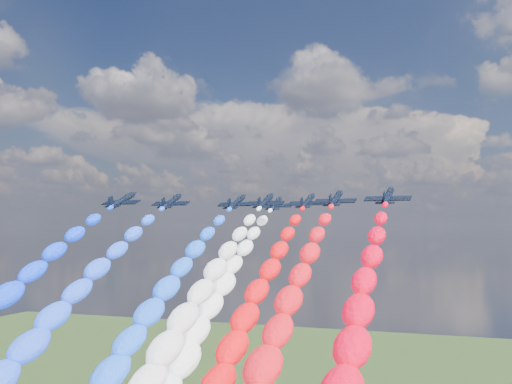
% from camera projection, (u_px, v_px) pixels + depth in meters
% --- Properties ---
extents(jet_0, '(9.92, 13.12, 7.04)m').
position_uv_depth(jet_0, '(122.00, 200.00, 140.04)').
color(jet_0, black).
extents(jet_1, '(9.84, 13.06, 7.04)m').
position_uv_depth(jet_1, '(172.00, 202.00, 146.77)').
color(jet_1, black).
extents(trail_1, '(6.62, 91.20, 56.99)m').
position_uv_depth(trail_1, '(42.00, 349.00, 100.62)').
color(trail_1, blue).
extents(jet_2, '(9.91, 13.11, 7.04)m').
position_uv_depth(jet_2, '(237.00, 202.00, 151.61)').
color(jet_2, black).
extents(trail_2, '(6.62, 91.20, 56.99)m').
position_uv_depth(trail_2, '(141.00, 344.00, 105.46)').
color(trail_2, blue).
extents(jet_3, '(9.63, 12.91, 7.04)m').
position_uv_depth(jet_3, '(266.00, 201.00, 145.03)').
color(jet_3, black).
extents(trail_3, '(6.62, 91.20, 56.99)m').
position_uv_depth(trail_3, '(177.00, 351.00, 98.88)').
color(trail_3, white).
extents(jet_4, '(9.91, 13.11, 7.04)m').
position_uv_depth(jet_4, '(276.00, 204.00, 160.41)').
color(jet_4, black).
extents(trail_4, '(6.62, 91.20, 56.99)m').
position_uv_depth(trail_4, '(204.00, 335.00, 114.25)').
color(trail_4, white).
extents(jet_5, '(10.02, 13.19, 7.04)m').
position_uv_depth(jet_5, '(307.00, 201.00, 145.28)').
color(jet_5, black).
extents(trail_5, '(6.62, 91.20, 56.99)m').
position_uv_depth(trail_5, '(239.00, 351.00, 99.13)').
color(trail_5, red).
extents(jet_6, '(9.94, 13.14, 7.04)m').
position_uv_depth(jet_6, '(336.00, 199.00, 132.20)').
color(jet_6, black).
extents(trail_6, '(6.62, 91.20, 56.99)m').
position_uv_depth(trail_6, '(272.00, 370.00, 86.05)').
color(trail_6, red).
extents(jet_7, '(9.96, 13.15, 7.04)m').
position_uv_depth(jet_7, '(388.00, 196.00, 120.37)').
color(jet_7, black).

